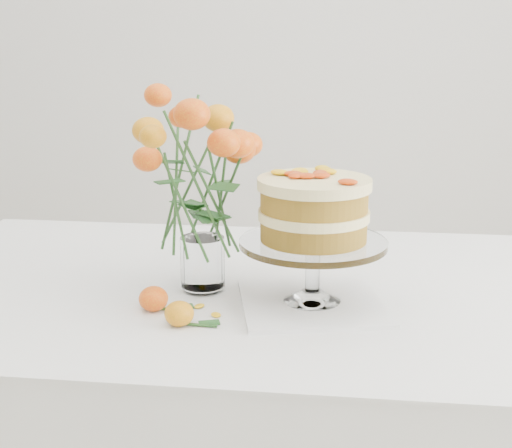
{
  "coord_description": "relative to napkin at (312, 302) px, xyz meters",
  "views": [
    {
      "loc": [
        0.25,
        -1.41,
        1.27
      ],
      "look_at": [
        0.08,
        -0.07,
        0.91
      ],
      "focal_mm": 50.0,
      "sensor_mm": 36.0,
      "label": 1
    }
  ],
  "objects": [
    {
      "name": "cake_stand",
      "position": [
        0.0,
        -0.0,
        0.17
      ],
      "size": [
        0.28,
        0.28,
        0.25
      ],
      "rotation": [
        0.0,
        0.0,
        -0.31
      ],
      "color": "white",
      "rests_on": "napkin"
    },
    {
      "name": "stray_petal_b",
      "position": [
        -0.22,
        -0.04,
        -0.0
      ],
      "size": [
        0.03,
        0.02,
        0.0
      ],
      "primitive_type": "ellipsoid",
      "color": "yellow",
      "rests_on": "table"
    },
    {
      "name": "loose_rose_near",
      "position": [
        -0.23,
        -0.13,
        0.02
      ],
      "size": [
        0.1,
        0.05,
        0.05
      ],
      "rotation": [
        0.0,
        0.0,
        -0.08
      ],
      "color": "orange",
      "rests_on": "table"
    },
    {
      "name": "stray_petal_a",
      "position": [
        -0.32,
        -0.0,
        -0.0
      ],
      "size": [
        0.03,
        0.02,
        0.0
      ],
      "primitive_type": "ellipsoid",
      "color": "yellow",
      "rests_on": "table"
    },
    {
      "name": "table",
      "position": [
        -0.2,
        0.1,
        -0.09
      ],
      "size": [
        1.43,
        0.93,
        0.76
      ],
      "color": "tan",
      "rests_on": "ground"
    },
    {
      "name": "stray_petal_c",
      "position": [
        -0.18,
        -0.08,
        -0.0
      ],
      "size": [
        0.03,
        0.02,
        0.0
      ],
      "primitive_type": "ellipsoid",
      "color": "yellow",
      "rests_on": "table"
    },
    {
      "name": "loose_rose_far",
      "position": [
        -0.3,
        -0.07,
        0.02
      ],
      "size": [
        0.1,
        0.06,
        0.05
      ],
      "rotation": [
        0.0,
        0.0,
        0.03
      ],
      "color": "red",
      "rests_on": "table"
    },
    {
      "name": "napkin",
      "position": [
        0.0,
        0.0,
        0.0
      ],
      "size": [
        0.32,
        0.32,
        0.01
      ],
      "primitive_type": "cube",
      "rotation": [
        0.0,
        0.0,
        0.21
      ],
      "color": "white",
      "rests_on": "table"
    },
    {
      "name": "rose_vase",
      "position": [
        -0.23,
        0.05,
        0.26
      ],
      "size": [
        0.37,
        0.37,
        0.45
      ],
      "rotation": [
        0.0,
        0.0,
        0.3
      ],
      "color": "white",
      "rests_on": "table"
    }
  ]
}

